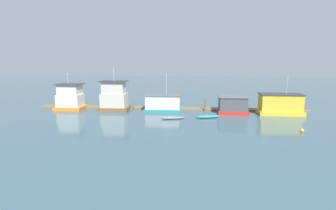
{
  "coord_description": "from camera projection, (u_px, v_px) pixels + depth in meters",
  "views": [
    {
      "loc": [
        4.33,
        -46.41,
        9.49
      ],
      "look_at": [
        0.0,
        -1.0,
        1.4
      ],
      "focal_mm": 28.0,
      "sensor_mm": 36.0,
      "label": 1
    }
  ],
  "objects": [
    {
      "name": "houseboat_red",
      "position": [
        233.0,
        105.0,
        45.79
      ],
      "size": [
        5.17,
        3.49,
        3.0
      ],
      "color": "red",
      "rests_on": "ground_plane"
    },
    {
      "name": "ground_plane",
      "position": [
        169.0,
        112.0,
        47.55
      ],
      "size": [
        200.0,
        200.0,
        0.0
      ],
      "primitive_type": "plane",
      "color": "#426070"
    },
    {
      "name": "houseboat_brown",
      "position": [
        114.0,
        98.0,
        48.47
      ],
      "size": [
        5.53,
        3.81,
        7.89
      ],
      "color": "brown",
      "rests_on": "ground_plane"
    },
    {
      "name": "dinghy_teal",
      "position": [
        208.0,
        116.0,
        42.51
      ],
      "size": [
        4.28,
        2.25,
        0.45
      ],
      "color": "teal",
      "rests_on": "ground_plane"
    },
    {
      "name": "buoy_yellow",
      "position": [
        302.0,
        130.0,
        34.19
      ],
      "size": [
        0.48,
        0.48,
        0.48
      ],
      "primitive_type": "sphere",
      "color": "yellow",
      "rests_on": "ground_plane"
    },
    {
      "name": "mooring_post_near_right",
      "position": [
        205.0,
        105.0,
        48.03
      ],
      "size": [
        0.28,
        0.28,
        2.16
      ],
      "primitive_type": "cylinder",
      "color": "brown",
      "rests_on": "ground_plane"
    },
    {
      "name": "mooring_post_far_right",
      "position": [
        133.0,
        106.0,
        49.34
      ],
      "size": [
        0.2,
        0.2,
        1.52
      ],
      "primitive_type": "cylinder",
      "color": "brown",
      "rests_on": "ground_plane"
    },
    {
      "name": "houseboat_teal",
      "position": [
        163.0,
        103.0,
        47.71
      ],
      "size": [
        6.71,
        3.32,
        6.91
      ],
      "color": "teal",
      "rests_on": "ground_plane"
    },
    {
      "name": "houseboat_orange",
      "position": [
        70.0,
        98.0,
        49.39
      ],
      "size": [
        5.1,
        4.15,
        6.93
      ],
      "color": "orange",
      "rests_on": "ground_plane"
    },
    {
      "name": "mooring_post_far_left",
      "position": [
        72.0,
        103.0,
        50.41
      ],
      "size": [
        0.26,
        0.26,
        2.11
      ],
      "primitive_type": "cylinder",
      "color": "#846B4C",
      "rests_on": "ground_plane"
    },
    {
      "name": "dinghy_grey",
      "position": [
        173.0,
        118.0,
        41.76
      ],
      "size": [
        4.04,
        1.88,
        0.4
      ],
      "color": "gray",
      "rests_on": "ground_plane"
    },
    {
      "name": "dock_walkway",
      "position": [
        170.0,
        108.0,
        50.08
      ],
      "size": [
        51.0,
        2.09,
        0.3
      ],
      "primitive_type": "cube",
      "color": "#846B4C",
      "rests_on": "ground_plane"
    },
    {
      "name": "houseboat_yellow",
      "position": [
        280.0,
        105.0,
        44.93
      ],
      "size": [
        7.38,
        3.61,
        6.77
      ],
      "color": "gold",
      "rests_on": "ground_plane"
    }
  ]
}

